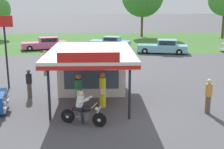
# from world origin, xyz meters

# --- Properties ---
(ground_plane) EXTENTS (300.00, 300.00, 0.00)m
(ground_plane) POSITION_xyz_m (0.00, 0.00, 0.00)
(ground_plane) COLOR #4C4C51
(grass_verge_strip) EXTENTS (120.00, 24.00, 0.01)m
(grass_verge_strip) POSITION_xyz_m (0.00, 30.00, 0.00)
(grass_verge_strip) COLOR #3D6B2D
(grass_verge_strip) RESTS_ON ground
(service_station_kiosk) EXTENTS (4.63, 7.17, 3.26)m
(service_station_kiosk) POSITION_xyz_m (-1.99, 4.10, 1.66)
(service_station_kiosk) COLOR beige
(service_station_kiosk) RESTS_ON ground
(gas_pump_nearside) EXTENTS (0.44, 0.44, 1.83)m
(gas_pump_nearside) POSITION_xyz_m (-2.61, 1.19, 0.83)
(gas_pump_nearside) COLOR slate
(gas_pump_nearside) RESTS_ON ground
(gas_pump_offside) EXTENTS (0.44, 0.44, 1.91)m
(gas_pump_offside) POSITION_xyz_m (-1.38, 1.19, 0.87)
(gas_pump_offside) COLOR slate
(gas_pump_offside) RESTS_ON ground
(motorcycle_with_rider) EXTENTS (2.09, 0.91, 1.58)m
(motorcycle_with_rider) POSITION_xyz_m (-2.30, -0.95, 0.65)
(motorcycle_with_rider) COLOR black
(motorcycle_with_rider) RESTS_ON ground
(parked_car_back_row_far_left) EXTENTS (5.30, 3.21, 1.51)m
(parked_car_back_row_far_left) POSITION_xyz_m (-0.26, 22.04, 0.69)
(parked_car_back_row_far_left) COLOR #7AC6D1
(parked_car_back_row_far_left) RESTS_ON ground
(parked_car_back_row_left) EXTENTS (5.80, 3.01, 1.52)m
(parked_car_back_row_left) POSITION_xyz_m (5.43, 18.61, 0.68)
(parked_car_back_row_left) COLOR #7AC6D1
(parked_car_back_row_left) RESTS_ON ground
(parked_car_second_row_spare) EXTENTS (5.70, 3.35, 1.45)m
(parked_car_second_row_spare) POSITION_xyz_m (-8.02, 22.04, 0.66)
(parked_car_second_row_spare) COLOR #E55993
(parked_car_second_row_spare) RESTS_ON ground
(bystander_admiring_sedan) EXTENTS (0.34, 0.34, 1.65)m
(bystander_admiring_sedan) POSITION_xyz_m (-5.61, 3.24, 0.87)
(bystander_admiring_sedan) COLOR brown
(bystander_admiring_sedan) RESTS_ON ground
(bystander_standing_back_lot) EXTENTS (0.36, 0.36, 1.63)m
(bystander_standing_back_lot) POSITION_xyz_m (-5.96, 10.39, 0.87)
(bystander_standing_back_lot) COLOR #2D3351
(bystander_standing_back_lot) RESTS_ON ground
(bystander_chatting_near_pumps) EXTENTS (0.34, 0.34, 1.54)m
(bystander_chatting_near_pumps) POSITION_xyz_m (-1.31, 13.39, 0.81)
(bystander_chatting_near_pumps) COLOR #2D3351
(bystander_chatting_near_pumps) RESTS_ON ground
(bystander_strolling_foreground) EXTENTS (0.34, 0.34, 1.76)m
(bystander_strolling_foreground) POSITION_xyz_m (3.84, 0.24, 0.93)
(bystander_strolling_foreground) COLOR brown
(bystander_strolling_foreground) RESTS_ON ground
(roadside_pole_sign) EXTENTS (1.10, 0.12, 4.63)m
(roadside_pole_sign) POSITION_xyz_m (-7.41, 5.24, 3.17)
(roadside_pole_sign) COLOR black
(roadside_pole_sign) RESTS_ON ground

